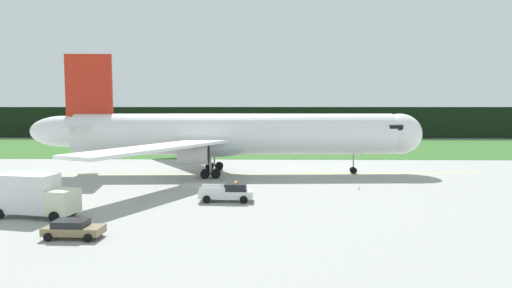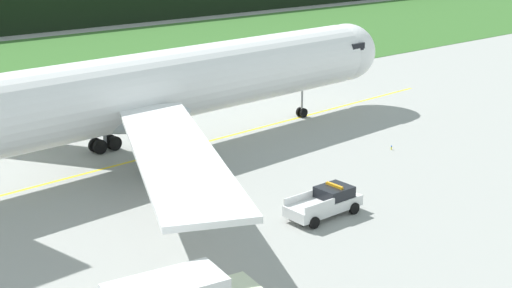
{
  "view_description": "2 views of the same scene",
  "coord_description": "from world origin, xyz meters",
  "px_view_note": "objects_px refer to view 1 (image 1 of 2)",
  "views": [
    {
      "loc": [
        8.09,
        -51.88,
        9.31
      ],
      "look_at": [
        6.66,
        8.73,
        4.18
      ],
      "focal_mm": 30.7,
      "sensor_mm": 36.0,
      "label": 1
    },
    {
      "loc": [
        -26.86,
        -38.49,
        17.91
      ],
      "look_at": [
        6.59,
        0.22,
        2.13
      ],
      "focal_mm": 50.21,
      "sensor_mm": 36.0,
      "label": 2
    }
  ],
  "objects_px": {
    "staff_car": "(73,228)",
    "ops_pickup_truck": "(228,192)",
    "airliner": "(231,135)",
    "apron_cone": "(234,193)",
    "catering_truck": "(34,195)"
  },
  "relations": [
    {
      "from": "airliner",
      "to": "apron_cone",
      "type": "xyz_separation_m",
      "value": [
        1.51,
        -15.29,
        -5.15
      ]
    },
    {
      "from": "catering_truck",
      "to": "apron_cone",
      "type": "height_order",
      "value": "catering_truck"
    },
    {
      "from": "ops_pickup_truck",
      "to": "apron_cone",
      "type": "distance_m",
      "value": 2.52
    },
    {
      "from": "ops_pickup_truck",
      "to": "staff_car",
      "type": "height_order",
      "value": "ops_pickup_truck"
    },
    {
      "from": "ops_pickup_truck",
      "to": "catering_truck",
      "type": "distance_m",
      "value": 17.27
    },
    {
      "from": "staff_car",
      "to": "ops_pickup_truck",
      "type": "bearing_deg",
      "value": 51.33
    },
    {
      "from": "airliner",
      "to": "staff_car",
      "type": "xyz_separation_m",
      "value": [
        -8.91,
        -30.19,
        -4.76
      ]
    },
    {
      "from": "catering_truck",
      "to": "staff_car",
      "type": "xyz_separation_m",
      "value": [
        5.91,
        -5.83,
        -1.21
      ]
    },
    {
      "from": "catering_truck",
      "to": "staff_car",
      "type": "height_order",
      "value": "catering_truck"
    },
    {
      "from": "airliner",
      "to": "ops_pickup_truck",
      "type": "bearing_deg",
      "value": -86.5
    },
    {
      "from": "staff_car",
      "to": "apron_cone",
      "type": "relative_size",
      "value": 6.44
    },
    {
      "from": "airliner",
      "to": "ops_pickup_truck",
      "type": "height_order",
      "value": "airliner"
    },
    {
      "from": "staff_car",
      "to": "airliner",
      "type": "bearing_deg",
      "value": 73.56
    },
    {
      "from": "airliner",
      "to": "staff_car",
      "type": "relative_size",
      "value": 13.11
    },
    {
      "from": "apron_cone",
      "to": "ops_pickup_truck",
      "type": "bearing_deg",
      "value": -100.0
    }
  ]
}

